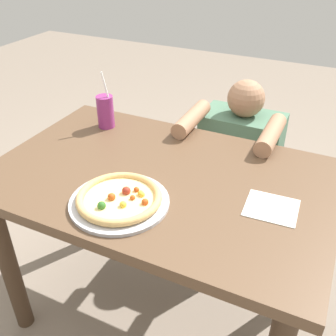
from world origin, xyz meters
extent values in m
plane|color=gray|center=(0.00, 0.00, 0.00)|extent=(8.00, 8.00, 0.00)
cube|color=brown|center=(0.00, 0.00, 0.73)|extent=(1.20, 0.78, 0.04)
cylinder|color=#443122|center=(-0.52, -0.31, 0.35)|extent=(0.07, 0.07, 0.71)
cylinder|color=#443122|center=(-0.52, 0.31, 0.35)|extent=(0.07, 0.07, 0.71)
cylinder|color=#443122|center=(0.52, 0.31, 0.35)|extent=(0.07, 0.07, 0.71)
cylinder|color=#B7B7BC|center=(-0.04, -0.21, 0.76)|extent=(0.32, 0.32, 0.01)
cylinder|color=#EFD68C|center=(-0.04, -0.21, 0.77)|extent=(0.22, 0.22, 0.01)
torus|color=tan|center=(-0.04, -0.21, 0.77)|extent=(0.27, 0.27, 0.02)
sphere|color=#BF4C19|center=(0.05, -0.20, 0.78)|extent=(0.02, 0.02, 0.02)
sphere|color=#BF4C19|center=(-0.06, -0.22, 0.78)|extent=(0.03, 0.03, 0.03)
sphere|color=#2D6623|center=(-0.06, -0.27, 0.78)|extent=(0.03, 0.03, 0.03)
sphere|color=maroon|center=(-0.03, -0.17, 0.78)|extent=(0.03, 0.03, 0.03)
sphere|color=gold|center=(0.01, -0.16, 0.78)|extent=(0.02, 0.02, 0.02)
sphere|color=gold|center=(-0.01, -0.24, 0.78)|extent=(0.02, 0.02, 0.02)
sphere|color=#BF4C19|center=(0.00, -0.19, 0.78)|extent=(0.02, 0.02, 0.02)
sphere|color=gold|center=(0.02, -0.16, 0.78)|extent=(0.02, 0.02, 0.02)
sphere|color=#BF4C19|center=(-0.01, -0.15, 0.78)|extent=(0.02, 0.02, 0.02)
cylinder|color=#8C2D72|center=(-0.38, 0.24, 0.82)|extent=(0.07, 0.07, 0.14)
cylinder|color=white|center=(-0.37, 0.24, 0.93)|extent=(0.03, 0.01, 0.12)
cube|color=white|center=(0.40, -0.02, 0.75)|extent=(0.17, 0.15, 0.00)
cylinder|color=#333847|center=(0.12, 0.63, 0.23)|extent=(0.30, 0.30, 0.45)
cube|color=#4C7259|center=(0.12, 0.63, 0.60)|extent=(0.38, 0.22, 0.29)
sphere|color=#A37556|center=(0.12, 0.63, 0.82)|extent=(0.17, 0.17, 0.17)
cylinder|color=#A37556|center=(-0.05, 0.40, 0.79)|extent=(0.07, 0.28, 0.07)
cylinder|color=#A37556|center=(0.30, 0.40, 0.79)|extent=(0.07, 0.28, 0.07)
camera|label=1|loc=(0.52, -1.02, 1.51)|focal=41.58mm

